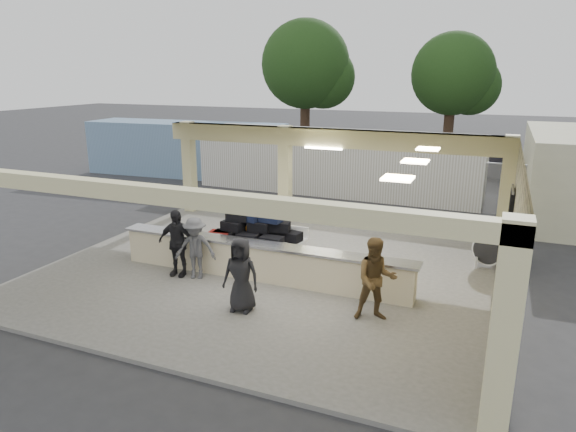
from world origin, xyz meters
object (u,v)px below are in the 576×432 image
at_px(baggage_counter, 260,261).
at_px(passenger_b, 177,243).
at_px(container_white, 336,162).
at_px(passenger_c, 195,248).
at_px(passenger_a, 376,279).
at_px(car_white_a, 571,178).
at_px(car_dark, 503,167).
at_px(container_blue, 186,149).
at_px(drum_fan, 489,250).
at_px(passenger_d, 241,275).
at_px(luggage_cart, 255,234).
at_px(baggage_handler, 252,234).

bearing_deg(baggage_counter, passenger_b, -164.16).
bearing_deg(baggage_counter, container_white, 97.04).
relative_size(passenger_c, container_white, 0.13).
relative_size(passenger_a, car_white_a, 0.36).
distance_m(passenger_a, car_white_a, 16.39).
bearing_deg(passenger_c, car_dark, 46.98).
height_order(baggage_counter, passenger_b, passenger_b).
relative_size(baggage_counter, container_blue, 0.77).
xyz_separation_m(baggage_counter, car_dark, (5.73, 16.47, 0.11)).
bearing_deg(drum_fan, passenger_d, -114.03).
bearing_deg(passenger_b, drum_fan, 20.52).
bearing_deg(car_dark, container_white, 129.71).
bearing_deg(passenger_d, passenger_c, 143.39).
bearing_deg(passenger_c, car_white_a, 36.09).
bearing_deg(passenger_d, drum_fan, 39.50).
bearing_deg(luggage_cart, car_white_a, 54.83).
relative_size(baggage_handler, container_white, 0.12).
xyz_separation_m(passenger_c, car_dark, (7.32, 17.06, -0.23)).
relative_size(passenger_b, container_white, 0.14).
height_order(passenger_c, container_blue, container_blue).
bearing_deg(baggage_counter, car_white_a, 59.26).
bearing_deg(passenger_b, passenger_d, -31.21).
xyz_separation_m(baggage_counter, passenger_b, (-2.14, -0.61, 0.42)).
relative_size(baggage_handler, passenger_d, 0.92).
bearing_deg(car_white_a, luggage_cart, 161.84).
distance_m(passenger_a, passenger_b, 5.46).
bearing_deg(car_dark, passenger_a, 173.42).
xyz_separation_m(baggage_counter, luggage_cart, (-0.65, 1.02, 0.35)).
bearing_deg(passenger_c, container_blue, 104.33).
distance_m(container_white, container_blue, 8.64).
relative_size(baggage_counter, car_white_a, 1.57).
distance_m(passenger_b, passenger_c, 0.56).
bearing_deg(car_dark, container_blue, 108.13).
xyz_separation_m(passenger_a, container_blue, (-13.24, 12.84, 0.36)).
bearing_deg(container_blue, car_white_a, 4.62).
height_order(passenger_a, passenger_d, passenger_a).
bearing_deg(baggage_counter, car_dark, 70.82).
bearing_deg(baggage_handler, car_dark, 165.98).
height_order(passenger_b, passenger_d, passenger_b).
bearing_deg(baggage_handler, passenger_b, -27.24).
height_order(passenger_a, passenger_b, passenger_a).
height_order(passenger_b, passenger_c, passenger_b).
relative_size(drum_fan, passenger_d, 0.56).
bearing_deg(car_dark, baggage_counter, 162.11).
bearing_deg(passenger_b, baggage_handler, 48.01).
distance_m(luggage_cart, drum_fan, 6.51).
relative_size(luggage_cart, passenger_b, 1.43).
bearing_deg(luggage_cart, passenger_b, -133.03).
bearing_deg(car_dark, drum_fan, -179.69).
relative_size(passenger_c, passenger_d, 0.96).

